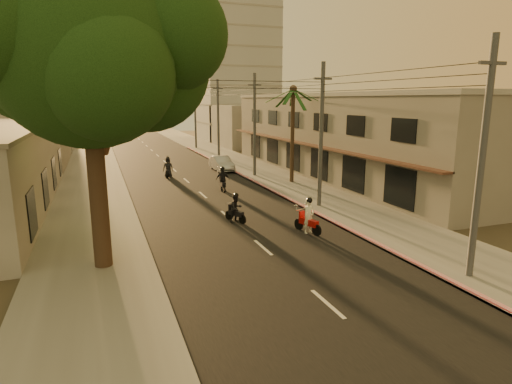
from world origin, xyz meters
TOP-DOWN VIEW (x-y plane):
  - ground at (0.00, 0.00)m, footprint 160.00×160.00m
  - road at (0.00, 20.00)m, footprint 10.00×140.00m
  - sidewalk_right at (7.50, 20.00)m, footprint 5.00×140.00m
  - sidewalk_left at (-7.50, 20.00)m, footprint 5.00×140.00m
  - curb_stripe at (5.10, 15.00)m, footprint 0.20×60.00m
  - shophouse_row at (13.95, 18.00)m, footprint 8.80×34.20m
  - distant_tower at (16.00, 56.00)m, footprint 12.10×12.10m
  - broadleaf_tree at (-6.61, 2.14)m, footprint 9.60×8.70m
  - palm_tree at (8.00, 16.00)m, footprint 5.00×5.00m
  - utility_poles at (6.20, 20.00)m, footprint 1.20×48.26m
  - filler_right at (14.00, 45.00)m, footprint 8.00×14.00m
  - filler_left_near at (-14.00, 34.00)m, footprint 8.00×14.00m
  - filler_left_far at (-14.00, 52.00)m, footprint 8.00×14.00m
  - scooter_red at (3.02, 3.29)m, footprint 0.97×1.88m
  - scooter_mid_a at (0.14, 6.52)m, footprint 1.21×1.63m
  - scooter_mid_b at (1.75, 14.87)m, footprint 1.13×1.91m
  - scooter_far_a at (-1.20, 22.01)m, footprint 1.17×1.89m
  - parked_car at (4.27, 24.03)m, footprint 1.57×4.32m

SIDE VIEW (x-z plane):
  - ground at x=0.00m, z-range 0.00..0.00m
  - road at x=0.00m, z-range 0.00..0.02m
  - sidewalk_right at x=7.50m, z-range 0.00..0.12m
  - sidewalk_left at x=-7.50m, z-range 0.00..0.12m
  - curb_stripe at x=5.10m, z-range 0.00..0.20m
  - parked_car at x=4.27m, z-range 0.00..1.42m
  - scooter_mid_a at x=0.14m, z-range -0.07..1.62m
  - scooter_red at x=3.02m, z-range -0.11..1.79m
  - scooter_mid_b at x=1.75m, z-range -0.10..1.79m
  - scooter_far_a at x=-1.20m, z-range -0.09..1.82m
  - filler_left_near at x=-14.00m, z-range 0.00..4.40m
  - filler_right at x=14.00m, z-range 0.00..6.00m
  - filler_left_far at x=-14.00m, z-range 0.00..7.00m
  - shophouse_row at x=13.95m, z-range 0.00..7.30m
  - utility_poles at x=6.20m, z-range 2.04..11.04m
  - palm_tree at x=8.00m, z-range 3.05..11.25m
  - broadleaf_tree at x=-6.61m, z-range 2.43..14.53m
  - distant_tower at x=16.00m, z-range 0.00..28.00m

